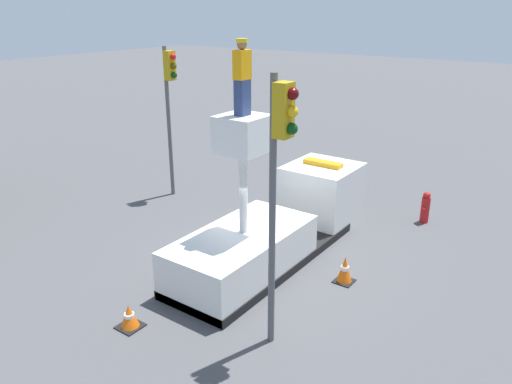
% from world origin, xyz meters
% --- Properties ---
extents(ground_plane, '(120.00, 120.00, 0.00)m').
position_xyz_m(ground_plane, '(0.00, 0.00, 0.00)').
color(ground_plane, '#4C4C4F').
extents(bucket_truck, '(7.54, 2.16, 4.30)m').
position_xyz_m(bucket_truck, '(0.64, 0.00, 0.85)').
color(bucket_truck, black).
rests_on(bucket_truck, ground).
extents(worker, '(0.40, 0.26, 1.75)m').
position_xyz_m(worker, '(-1.00, 0.00, 5.18)').
color(worker, navy).
rests_on(worker, bucket_truck).
extents(traffic_light_pole, '(0.34, 0.57, 5.64)m').
position_xyz_m(traffic_light_pole, '(-2.87, -2.25, 3.98)').
color(traffic_light_pole, '#515156').
rests_on(traffic_light_pole, ground).
extents(traffic_light_across, '(0.34, 0.57, 5.45)m').
position_xyz_m(traffic_light_across, '(2.36, 5.75, 3.85)').
color(traffic_light_across, '#515156').
rests_on(traffic_light_across, ground).
extents(fire_hydrant, '(0.52, 0.28, 1.06)m').
position_xyz_m(fire_hydrant, '(5.27, -2.77, 0.52)').
color(fire_hydrant, red).
rests_on(fire_hydrant, ground).
extents(traffic_cone_rear, '(0.52, 0.52, 0.56)m').
position_xyz_m(traffic_cone_rear, '(-4.32, 0.70, 0.26)').
color(traffic_cone_rear, black).
rests_on(traffic_cone_rear, ground).
extents(traffic_cone_curbside, '(0.49, 0.49, 0.73)m').
position_xyz_m(traffic_cone_curbside, '(0.23, -2.33, 0.35)').
color(traffic_cone_curbside, black).
rests_on(traffic_cone_curbside, ground).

